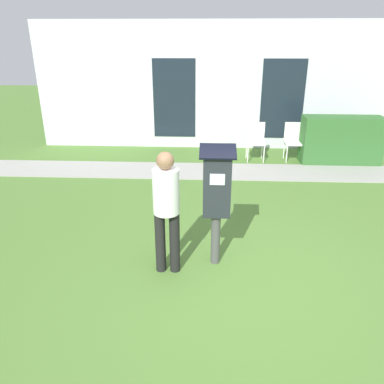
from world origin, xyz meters
TOP-DOWN VIEW (x-y plane):
  - ground_plane at (0.00, 0.00)m, footprint 40.00×40.00m
  - sidewalk at (0.00, 4.17)m, footprint 12.00×1.10m
  - building_facade at (0.00, 6.28)m, footprint 10.00×0.26m
  - parking_meter at (-0.35, 0.52)m, footprint 0.44×0.31m
  - person_standing at (-0.95, 0.30)m, footprint 0.32×0.32m
  - outdoor_chair_left at (-0.27, 5.12)m, footprint 0.44×0.44m
  - outdoor_chair_middle at (0.65, 5.14)m, footprint 0.44×0.44m
  - outdoor_chair_right at (1.58, 5.17)m, footprint 0.44×0.44m
  - hedge_row at (2.63, 4.97)m, footprint 1.82×0.60m

SIDE VIEW (x-z plane):
  - ground_plane at x=0.00m, z-range 0.00..0.00m
  - sidewalk at x=0.00m, z-range 0.00..0.02m
  - outdoor_chair_left at x=-0.27m, z-range 0.08..0.98m
  - outdoor_chair_middle at x=0.65m, z-range 0.08..0.98m
  - outdoor_chair_right at x=1.58m, z-range 0.08..0.98m
  - hedge_row at x=2.63m, z-range 0.00..1.10m
  - person_standing at x=-0.95m, z-range 0.14..1.72m
  - parking_meter at x=-0.35m, z-range 0.22..1.81m
  - building_facade at x=0.00m, z-range 0.00..3.20m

